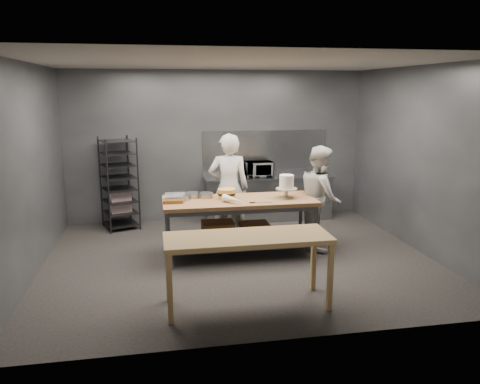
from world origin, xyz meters
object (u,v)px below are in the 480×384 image
object	(u,v)px
work_table	(237,221)
chef_behind	(229,188)
near_counter	(248,243)
frosted_cake_stand	(287,184)
layer_cake	(227,194)
microwave	(259,169)
chef_right	(320,197)
speed_rack	(119,184)

from	to	relation	value
work_table	chef_behind	xyz separation A→B (m)	(-0.02, 0.73, 0.38)
work_table	near_counter	distance (m)	1.84
near_counter	chef_behind	distance (m)	2.55
work_table	frosted_cake_stand	world-z (taller)	frosted_cake_stand
layer_cake	frosted_cake_stand	bearing A→B (deg)	-6.58
chef_behind	layer_cake	xyz separation A→B (m)	(-0.14, -0.66, 0.05)
chef_behind	microwave	world-z (taller)	chef_behind
chef_right	layer_cake	bearing A→B (deg)	101.78
near_counter	microwave	distance (m)	3.93
microwave	frosted_cake_stand	world-z (taller)	frosted_cake_stand
speed_rack	work_table	bearing A→B (deg)	-44.47
chef_behind	frosted_cake_stand	bearing A→B (deg)	144.17
work_table	chef_right	world-z (taller)	chef_right
chef_right	frosted_cake_stand	distance (m)	0.73
speed_rack	microwave	bearing A→B (deg)	1.67
work_table	chef_behind	size ratio (longest dim) A/B	1.26
chef_behind	microwave	distance (m)	1.50
chef_right	microwave	bearing A→B (deg)	27.97
work_table	near_counter	world-z (taller)	work_table
work_table	layer_cake	world-z (taller)	layer_cake
work_table	chef_right	size ratio (longest dim) A/B	1.39
frosted_cake_stand	work_table	bearing A→B (deg)	177.19
work_table	near_counter	xyz separation A→B (m)	(-0.19, -1.82, 0.24)
chef_behind	near_counter	bearing A→B (deg)	93.64
chef_behind	chef_right	distance (m)	1.57
chef_behind	layer_cake	world-z (taller)	chef_behind
layer_cake	work_table	bearing A→B (deg)	-24.47
speed_rack	chef_right	distance (m)	3.80
near_counter	layer_cake	distance (m)	1.90
chef_right	microwave	distance (m)	1.95
speed_rack	chef_right	bearing A→B (deg)	-27.37
work_table	layer_cake	distance (m)	0.46
microwave	frosted_cake_stand	size ratio (longest dim) A/B	1.45
work_table	chef_right	xyz separation A→B (m)	(1.44, 0.16, 0.29)
speed_rack	chef_behind	distance (m)	2.26
speed_rack	microwave	size ratio (longest dim) A/B	3.23
microwave	work_table	bearing A→B (deg)	-111.93
speed_rack	microwave	distance (m)	2.75
work_table	microwave	world-z (taller)	microwave
chef_behind	frosted_cake_stand	world-z (taller)	chef_behind
near_counter	speed_rack	world-z (taller)	speed_rack
chef_right	microwave	world-z (taller)	chef_right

